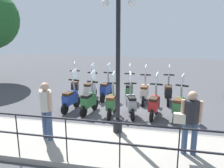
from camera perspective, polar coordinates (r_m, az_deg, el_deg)
ground_plane at (r=9.72m, az=2.65°, el=-5.58°), size 28.00×28.00×0.00m
promenade_walkway at (r=6.86m, az=-1.84°, el=-13.80°), size 2.20×20.00×0.15m
fence_railing at (r=5.59m, az=-4.53°, el=-11.31°), size 0.04×16.03×1.07m
lamp_post_near at (r=6.87m, az=1.37°, el=3.04°), size 0.26×0.90×4.11m
pedestrian_with_bag at (r=6.20m, az=17.42°, el=-7.47°), size 0.34×0.65×1.59m
pedestrian_distant at (r=6.91m, az=-14.84°, el=-5.02°), size 0.43×0.45×1.59m
scooter_near_0 at (r=8.85m, az=15.02°, el=-4.80°), size 1.20×0.54×1.54m
scooter_near_1 at (r=8.84m, az=9.63°, el=-4.54°), size 1.23×0.45×1.54m
scooter_near_2 at (r=8.85m, az=4.39°, el=-4.35°), size 1.21×0.53×1.54m
scooter_near_3 at (r=8.85m, az=-0.05°, el=-4.29°), size 1.23×0.44×1.54m
scooter_near_4 at (r=9.11m, az=-5.27°, el=-3.81°), size 1.22×0.50×1.54m
scooter_near_5 at (r=9.45m, az=-9.46°, el=-3.28°), size 1.22×0.49×1.54m
scooter_far_0 at (r=10.45m, az=12.73°, el=-1.73°), size 1.23×0.44×1.54m
scooter_far_1 at (r=10.29m, az=7.40°, el=-1.74°), size 1.23×0.44×1.54m
scooter_far_2 at (r=10.44m, az=3.95°, el=-1.41°), size 1.23×0.44×1.54m
scooter_far_3 at (r=10.63m, az=-1.35°, el=-1.09°), size 1.23×0.46×1.54m
scooter_far_4 at (r=10.65m, az=-5.03°, el=-1.11°), size 1.23×0.45×1.54m
scooter_far_5 at (r=11.12m, az=-8.47°, el=-0.56°), size 1.20×0.53×1.54m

